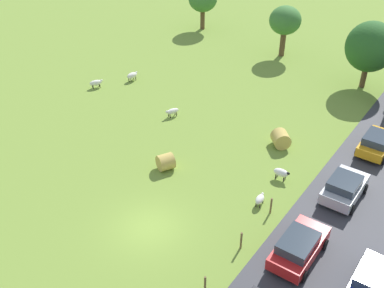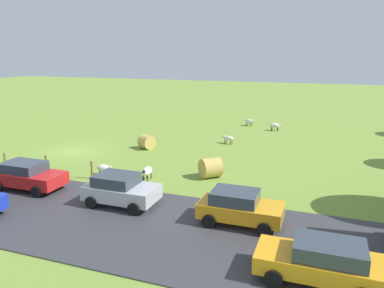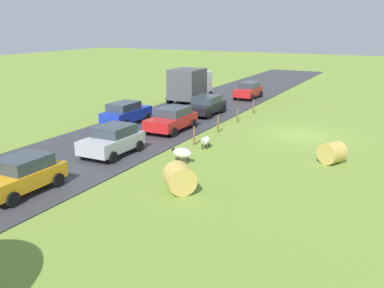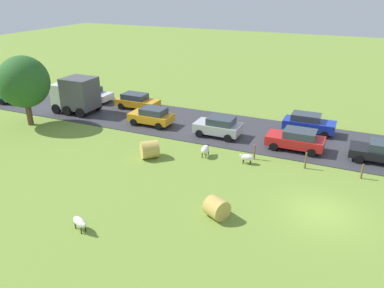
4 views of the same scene
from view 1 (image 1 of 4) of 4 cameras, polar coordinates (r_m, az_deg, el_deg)
ground_plane at (r=28.48m, az=-5.29°, el=-10.15°), size 160.00×160.00×0.00m
sheep_0 at (r=38.67m, az=-2.43°, el=4.04°), size 0.85×1.25×0.72m
sheep_1 at (r=44.96m, az=-7.36°, el=8.34°), size 0.69×1.27×0.82m
sheep_2 at (r=29.87m, az=8.33°, el=-6.71°), size 0.58×1.07×0.70m
sheep_3 at (r=32.11m, az=10.88°, el=-3.47°), size 1.17×0.61×0.84m
sheep_4 at (r=44.19m, az=-11.70°, el=7.37°), size 1.02×1.27×0.76m
hay_bale_0 at (r=32.54m, az=-3.25°, el=-2.21°), size 1.53×1.49×1.17m
hay_bale_1 at (r=35.43m, az=10.84°, el=0.62°), size 1.78×1.78×1.28m
tree_0 at (r=49.86m, az=11.36°, el=14.59°), size 3.26×3.26×5.28m
tree_2 at (r=44.97m, az=21.05°, el=11.06°), size 4.40×4.40×6.19m
fence_post_1 at (r=24.86m, az=1.61°, el=-16.76°), size 0.12×0.12×1.03m
fence_post_2 at (r=26.90m, az=6.05°, el=-11.70°), size 0.12×0.12×1.20m
fence_post_3 at (r=29.31m, az=9.66°, el=-7.49°), size 0.12×0.12×1.17m
car_1 at (r=31.32m, az=18.20°, el=-5.07°), size 2.21×3.82×1.63m
car_4 at (r=25.93m, az=21.08°, el=-15.74°), size 1.98×4.24×1.63m
car_6 at (r=36.55m, az=21.71°, el=0.16°), size 2.09×3.89×1.58m
car_8 at (r=26.69m, az=12.97°, el=-12.16°), size 2.15×4.30×1.59m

